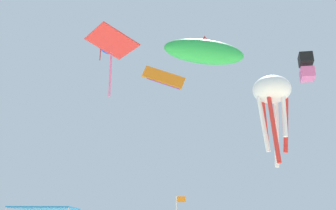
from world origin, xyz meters
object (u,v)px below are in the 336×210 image
canopy_tent (46,210)px  kite_inflatable_green (205,52)px  kite_parafoil_orange (164,78)px  kite_octopus_white (272,94)px  kite_diamond_red (112,45)px  kite_box_black (306,67)px  kite_delta_blue (112,45)px

canopy_tent → kite_inflatable_green: (8.15, -1.14, 8.46)m
kite_parafoil_orange → kite_inflatable_green: size_ratio=0.88×
kite_octopus_white → kite_diamond_red: bearing=-102.4°
kite_box_black → kite_delta_blue: size_ratio=0.67×
kite_box_black → kite_delta_blue: kite_delta_blue is taller
kite_inflatable_green → kite_octopus_white: (5.70, 5.99, -0.33)m
canopy_tent → kite_octopus_white: kite_octopus_white is taller
kite_parafoil_orange → kite_delta_blue: (-6.15, 9.32, 7.95)m
kite_inflatable_green → kite_diamond_red: bearing=-26.6°
kite_box_black → kite_parafoil_orange: bearing=-6.5°
kite_octopus_white → kite_delta_blue: 26.79m
kite_box_black → kite_octopus_white: bearing=59.4°
canopy_tent → kite_box_black: kite_box_black is taller
kite_parafoil_orange → kite_octopus_white: size_ratio=0.67×
kite_octopus_white → kite_delta_blue: bearing=179.6°
canopy_tent → kite_diamond_red: 9.85m
kite_parafoil_orange → kite_diamond_red: kite_parafoil_orange is taller
kite_inflatable_green → kite_delta_blue: bearing=-85.1°
canopy_tent → kite_parafoil_orange: size_ratio=0.79×
kite_inflatable_green → kite_box_black: kite_box_black is taller
kite_inflatable_green → kite_octopus_white: bearing=-145.6°
kite_octopus_white → kite_inflatable_green: bearing=-78.8°
canopy_tent → kite_octopus_white: (13.85, 4.86, 8.14)m
kite_parafoil_orange → kite_octopus_white: kite_parafoil_orange is taller
kite_parafoil_orange → kite_delta_blue: kite_delta_blue is taller
kite_inflatable_green → canopy_tent: bearing=-19.9°
kite_octopus_white → kite_diamond_red: size_ratio=1.68×
kite_inflatable_green → kite_box_black: size_ratio=1.88×
canopy_tent → kite_delta_blue: bearing=88.9°
kite_delta_blue → kite_parafoil_orange: bearing=-69.7°
kite_diamond_red → kite_parafoil_orange: bearing=133.0°
kite_parafoil_orange → kite_box_black: (12.52, -4.38, -0.38)m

